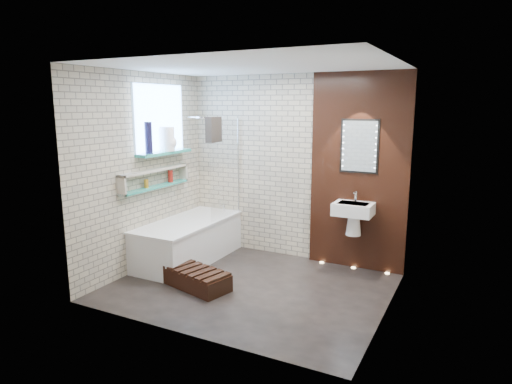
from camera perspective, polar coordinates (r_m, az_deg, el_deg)
The scene contains 15 objects.
ground at distance 5.56m, azimuth -0.72°, elevation -11.99°, with size 3.20×3.20×0.00m, color black.
room_shell at distance 5.19m, azimuth -0.75°, elevation 1.34°, with size 3.24×3.20×2.60m.
walnut_panel at distance 6.03m, azimuth 13.00°, elevation 2.43°, with size 1.30×0.06×2.60m, color black.
clerestory_window at distance 6.28m, azimuth -12.13°, elevation 8.31°, with size 0.18×1.00×0.94m.
display_niche at distance 6.17m, azimuth -12.76°, elevation 1.69°, with size 0.14×1.30×0.26m.
bathtub at distance 6.43m, azimuth -8.59°, elevation -6.12°, with size 0.79×1.74×0.70m.
bath_screen at distance 6.38m, azimuth -3.94°, elevation 2.96°, with size 0.01×0.78×1.40m, color white.
towel at distance 6.08m, azimuth -5.43°, elevation 7.94°, with size 0.10×0.26×0.34m, color black.
shower_head at distance 6.60m, azimuth -7.00°, elevation 9.45°, with size 0.18×0.18×0.02m, color silver.
washbasin at distance 5.94m, azimuth 12.32°, elevation -2.70°, with size 0.50×0.36×0.58m.
led_mirror at distance 5.95m, azimuth 13.06°, elevation 5.71°, with size 0.50×0.02×0.70m.
walnut_step at distance 5.57m, azimuth -7.76°, elevation -10.92°, with size 0.89×0.40×0.20m, color black.
niche_bottles at distance 6.31m, azimuth -11.74°, elevation 1.72°, with size 0.07×0.57×0.17m.
sill_vases at distance 6.26m, azimuth -11.51°, elevation 6.48°, with size 0.22×0.57×0.41m.
floor_uplights at distance 6.29m, azimuth 12.33°, elevation -9.41°, with size 0.96×0.06×0.01m.
Camera 1 is at (2.39, -4.52, 2.17)m, focal length 31.33 mm.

